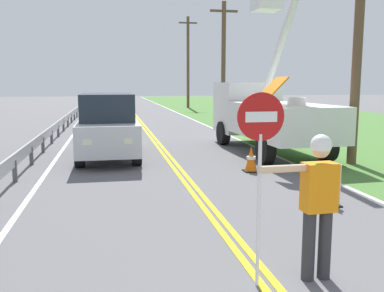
{
  "coord_description": "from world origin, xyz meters",
  "views": [
    {
      "loc": [
        -1.84,
        -1.5,
        2.43
      ],
      "look_at": [
        -0.27,
        6.64,
        1.2
      ],
      "focal_mm": 39.69,
      "sensor_mm": 36.0,
      "label": 1
    }
  ],
  "objects_px": {
    "oncoming_suv_nearest": "(108,126)",
    "utility_pole_near": "(359,19)",
    "flagger_worker": "(318,198)",
    "utility_pole_mid": "(223,59)",
    "utility_pole_far": "(188,61)",
    "traffic_cone_lead": "(329,189)",
    "utility_bucket_truck": "(265,111)",
    "stop_sign_paddle": "(260,146)",
    "traffic_cone_mid": "(251,160)"
  },
  "relations": [
    {
      "from": "oncoming_suv_nearest",
      "to": "utility_pole_near",
      "type": "height_order",
      "value": "utility_pole_near"
    },
    {
      "from": "flagger_worker",
      "to": "utility_pole_mid",
      "type": "distance_m",
      "value": 23.17
    },
    {
      "from": "utility_pole_far",
      "to": "traffic_cone_lead",
      "type": "relative_size",
      "value": 12.62
    },
    {
      "from": "utility_pole_near",
      "to": "traffic_cone_lead",
      "type": "bearing_deg",
      "value": -126.21
    },
    {
      "from": "utility_bucket_truck",
      "to": "traffic_cone_lead",
      "type": "distance_m",
      "value": 7.17
    },
    {
      "from": "stop_sign_paddle",
      "to": "traffic_cone_mid",
      "type": "height_order",
      "value": "stop_sign_paddle"
    },
    {
      "from": "flagger_worker",
      "to": "utility_bucket_truck",
      "type": "relative_size",
      "value": 0.27
    },
    {
      "from": "utility_pole_near",
      "to": "traffic_cone_mid",
      "type": "xyz_separation_m",
      "value": [
        -3.39,
        -0.55,
        -3.93
      ]
    },
    {
      "from": "traffic_cone_mid",
      "to": "utility_pole_near",
      "type": "bearing_deg",
      "value": 9.16
    },
    {
      "from": "utility_pole_near",
      "to": "flagger_worker",
      "type": "bearing_deg",
      "value": -124.26
    },
    {
      "from": "utility_pole_mid",
      "to": "traffic_cone_lead",
      "type": "relative_size",
      "value": 10.83
    },
    {
      "from": "flagger_worker",
      "to": "stop_sign_paddle",
      "type": "bearing_deg",
      "value": -177.78
    },
    {
      "from": "stop_sign_paddle",
      "to": "utility_pole_mid",
      "type": "xyz_separation_m",
      "value": [
        5.62,
        22.5,
        2.26
      ]
    },
    {
      "from": "oncoming_suv_nearest",
      "to": "utility_pole_near",
      "type": "distance_m",
      "value": 8.3
    },
    {
      "from": "oncoming_suv_nearest",
      "to": "utility_pole_far",
      "type": "height_order",
      "value": "utility_pole_far"
    },
    {
      "from": "utility_pole_near",
      "to": "traffic_cone_mid",
      "type": "bearing_deg",
      "value": -170.84
    },
    {
      "from": "stop_sign_paddle",
      "to": "utility_pole_mid",
      "type": "distance_m",
      "value": 23.3
    },
    {
      "from": "utility_pole_mid",
      "to": "utility_pole_far",
      "type": "relative_size",
      "value": 0.86
    },
    {
      "from": "stop_sign_paddle",
      "to": "utility_pole_mid",
      "type": "bearing_deg",
      "value": 75.98
    },
    {
      "from": "traffic_cone_lead",
      "to": "utility_pole_far",
      "type": "bearing_deg",
      "value": 84.31
    },
    {
      "from": "stop_sign_paddle",
      "to": "utility_pole_far",
      "type": "relative_size",
      "value": 0.26
    },
    {
      "from": "traffic_cone_mid",
      "to": "utility_pole_far",
      "type": "bearing_deg",
      "value": 82.82
    },
    {
      "from": "utility_bucket_truck",
      "to": "traffic_cone_mid",
      "type": "bearing_deg",
      "value": -115.84
    },
    {
      "from": "flagger_worker",
      "to": "traffic_cone_mid",
      "type": "height_order",
      "value": "flagger_worker"
    },
    {
      "from": "utility_pole_near",
      "to": "utility_pole_mid",
      "type": "xyz_separation_m",
      "value": [
        0.12,
        15.53,
        -0.3
      ]
    },
    {
      "from": "flagger_worker",
      "to": "utility_pole_near",
      "type": "bearing_deg",
      "value": 55.74
    },
    {
      "from": "utility_bucket_truck",
      "to": "utility_pole_near",
      "type": "xyz_separation_m",
      "value": [
        1.68,
        -2.98,
        2.85
      ]
    },
    {
      "from": "utility_pole_far",
      "to": "traffic_cone_mid",
      "type": "height_order",
      "value": "utility_pole_far"
    },
    {
      "from": "utility_bucket_truck",
      "to": "traffic_cone_mid",
      "type": "height_order",
      "value": "utility_bucket_truck"
    },
    {
      "from": "utility_pole_mid",
      "to": "traffic_cone_mid",
      "type": "xyz_separation_m",
      "value": [
        -3.51,
        -16.08,
        -3.63
      ]
    },
    {
      "from": "stop_sign_paddle",
      "to": "traffic_cone_lead",
      "type": "relative_size",
      "value": 3.33
    },
    {
      "from": "utility_bucket_truck",
      "to": "oncoming_suv_nearest",
      "type": "height_order",
      "value": "utility_bucket_truck"
    },
    {
      "from": "utility_bucket_truck",
      "to": "utility_pole_far",
      "type": "distance_m",
      "value": 27.56
    },
    {
      "from": "utility_pole_mid",
      "to": "traffic_cone_lead",
      "type": "xyz_separation_m",
      "value": [
        -3.05,
        -19.53,
        -3.63
      ]
    },
    {
      "from": "utility_pole_near",
      "to": "utility_pole_far",
      "type": "relative_size",
      "value": 0.92
    },
    {
      "from": "utility_pole_far",
      "to": "traffic_cone_mid",
      "type": "xyz_separation_m",
      "value": [
        -3.88,
        -30.82,
        -4.27
      ]
    },
    {
      "from": "oncoming_suv_nearest",
      "to": "stop_sign_paddle",
      "type": "bearing_deg",
      "value": -79.21
    },
    {
      "from": "traffic_cone_lead",
      "to": "oncoming_suv_nearest",
      "type": "bearing_deg",
      "value": 124.29
    },
    {
      "from": "utility_pole_near",
      "to": "traffic_cone_mid",
      "type": "relative_size",
      "value": 11.68
    },
    {
      "from": "flagger_worker",
      "to": "traffic_cone_mid",
      "type": "xyz_separation_m",
      "value": [
        1.33,
        6.39,
        -0.71
      ]
    },
    {
      "from": "traffic_cone_lead",
      "to": "utility_pole_near",
      "type": "bearing_deg",
      "value": 53.79
    },
    {
      "from": "stop_sign_paddle",
      "to": "utility_pole_far",
      "type": "height_order",
      "value": "utility_pole_far"
    },
    {
      "from": "utility_pole_mid",
      "to": "utility_bucket_truck",
      "type": "bearing_deg",
      "value": -98.19
    },
    {
      "from": "flagger_worker",
      "to": "traffic_cone_lead",
      "type": "relative_size",
      "value": 2.61
    },
    {
      "from": "utility_pole_near",
      "to": "traffic_cone_lead",
      "type": "distance_m",
      "value": 6.32
    },
    {
      "from": "flagger_worker",
      "to": "utility_pole_mid",
      "type": "xyz_separation_m",
      "value": [
        4.85,
        22.47,
        2.93
      ]
    },
    {
      "from": "flagger_worker",
      "to": "traffic_cone_lead",
      "type": "distance_m",
      "value": 3.52
    },
    {
      "from": "oncoming_suv_nearest",
      "to": "utility_bucket_truck",
      "type": "bearing_deg",
      "value": 6.12
    },
    {
      "from": "utility_bucket_truck",
      "to": "traffic_cone_lead",
      "type": "xyz_separation_m",
      "value": [
        -1.24,
        -6.98,
        -1.09
      ]
    },
    {
      "from": "flagger_worker",
      "to": "utility_bucket_truck",
      "type": "distance_m",
      "value": 10.38
    }
  ]
}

